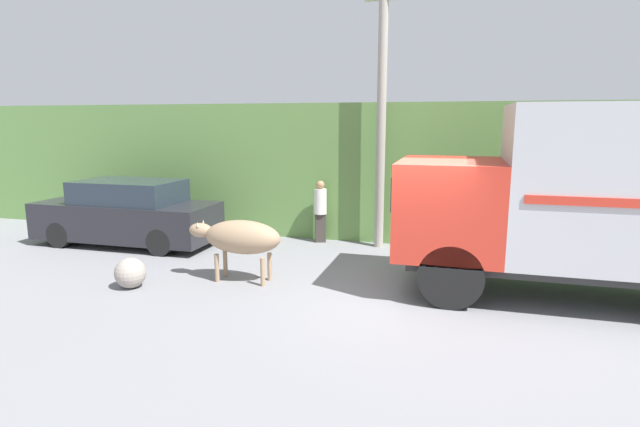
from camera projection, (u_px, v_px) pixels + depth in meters
name	position (u px, v px, depth m)	size (l,w,h in m)	color
ground_plane	(398.00, 296.00, 9.23)	(60.00, 60.00, 0.00)	gray
hillside_embankment	(427.00, 165.00, 15.67)	(32.00, 6.45, 3.65)	#608C47
building_backdrop	(208.00, 166.00, 15.78)	(5.60, 2.70, 3.55)	#99ADB7
cargo_truck	(594.00, 197.00, 8.70)	(6.31, 2.50, 3.48)	#2D2D2D
brown_cow	(240.00, 237.00, 9.94)	(1.97, 0.68, 1.25)	#9E7F60
parked_suv	(127.00, 214.00, 12.92)	(4.71, 1.75, 1.69)	#232328
pedestrian_on_hill	(320.00, 209.00, 13.17)	(0.42, 0.42, 1.64)	#38332D
utility_pole	(382.00, 106.00, 12.20)	(0.90, 0.23, 6.87)	#9E998E
roadside_rock	(130.00, 273.00, 9.63)	(0.59, 0.59, 0.59)	gray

